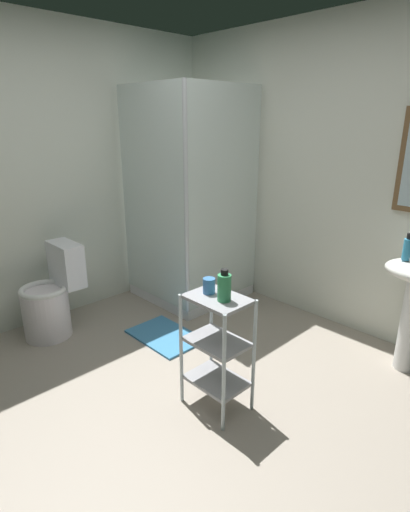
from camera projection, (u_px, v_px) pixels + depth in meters
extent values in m
cube|color=gray|center=(176.00, 417.00, 2.47)|extent=(4.20, 4.20, 0.02)
cube|color=silver|center=(348.00, 179.00, 3.28)|extent=(4.20, 0.10, 2.50)
cube|color=silver|center=(27.00, 178.00, 3.33)|extent=(0.10, 4.20, 2.50)
cube|color=white|center=(191.00, 288.00, 4.21)|extent=(0.90, 0.90, 0.10)
cube|color=silver|center=(152.00, 198.00, 3.59)|extent=(0.90, 0.02, 1.90)
cube|color=silver|center=(224.00, 198.00, 3.58)|extent=(0.02, 0.90, 1.90)
cylinder|color=silver|center=(186.00, 205.00, 3.28)|extent=(0.04, 0.04, 1.90)
cylinder|color=silver|center=(191.00, 283.00, 4.19)|extent=(0.08, 0.08, 0.00)
cylinder|color=white|center=(47.00, 314.00, 3.32)|extent=(0.37, 0.37, 0.40)
torus|color=white|center=(43.00, 290.00, 3.25)|extent=(0.37, 0.37, 0.04)
cube|color=white|center=(66.00, 264.00, 3.34)|extent=(0.35, 0.17, 0.36)
cylinder|color=silver|center=(181.00, 350.00, 2.49)|extent=(0.02, 0.02, 0.74)
cylinder|color=silver|center=(224.00, 375.00, 2.24)|extent=(0.02, 0.02, 0.74)
cylinder|color=silver|center=(211.00, 335.00, 2.66)|extent=(0.02, 0.02, 0.74)
cylinder|color=silver|center=(254.00, 357.00, 2.41)|extent=(0.02, 0.02, 0.74)
cube|color=#99999E|center=(217.00, 380.00, 2.51)|extent=(0.36, 0.26, 0.02)
cube|color=#99999E|center=(217.00, 342.00, 2.42)|extent=(0.36, 0.26, 0.02)
cube|color=#99999E|center=(218.00, 299.00, 2.33)|extent=(0.36, 0.26, 0.02)
cylinder|color=#389ED1|center=(407.00, 250.00, 2.72)|extent=(0.05, 0.05, 0.15)
cylinder|color=black|center=(409.00, 236.00, 2.69)|extent=(0.03, 0.03, 0.04)
cylinder|color=#369B5C|center=(224.00, 288.00, 2.26)|extent=(0.08, 0.08, 0.16)
cylinder|color=black|center=(225.00, 272.00, 2.23)|extent=(0.04, 0.04, 0.03)
cylinder|color=#3870B2|center=(209.00, 286.00, 2.37)|extent=(0.07, 0.07, 0.09)
cube|color=teal|center=(165.00, 336.00, 3.36)|extent=(0.60, 0.40, 0.02)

